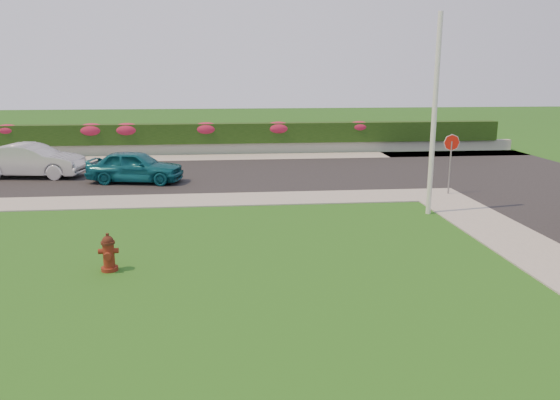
{
  "coord_description": "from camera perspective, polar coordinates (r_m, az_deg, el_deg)",
  "views": [
    {
      "loc": [
        -0.8,
        -10.2,
        4.48
      ],
      "look_at": [
        0.74,
        4.98,
        0.9
      ],
      "focal_mm": 35.0,
      "sensor_mm": 36.0,
      "label": 1
    }
  ],
  "objects": [
    {
      "name": "sidewalk_far",
      "position": [
        20.39,
        -20.41,
        -0.27
      ],
      "size": [
        24.0,
        2.0,
        0.04
      ],
      "primitive_type": "cube",
      "color": "gray",
      "rests_on": "ground"
    },
    {
      "name": "hedge",
      "position": [
        30.98,
        -6.17,
        6.96
      ],
      "size": [
        32.0,
        0.9,
        1.1
      ],
      "primitive_type": "cube",
      "color": "black",
      "rests_on": "retaining_wall"
    },
    {
      "name": "flower_clump_d",
      "position": [
        30.87,
        -7.73,
        7.38
      ],
      "size": [
        1.48,
        0.95,
        0.74
      ],
      "primitive_type": "ellipsoid",
      "color": "#C32142",
      "rests_on": "hedge"
    },
    {
      "name": "ground",
      "position": [
        11.17,
        -1.22,
        -10.44
      ],
      "size": [
        120.0,
        120.0,
        0.0
      ],
      "primitive_type": "plane",
      "color": "black",
      "rests_on": "ground"
    },
    {
      "name": "curb_corner",
      "position": [
        21.2,
        15.95,
        0.54
      ],
      "size": [
        2.0,
        2.0,
        0.04
      ],
      "primitive_type": "cube",
      "color": "gray",
      "rests_on": "ground"
    },
    {
      "name": "sedan_teal",
      "position": [
        23.25,
        -14.88,
        3.41
      ],
      "size": [
        4.12,
        2.28,
        1.33
      ],
      "primitive_type": "imported",
      "rotation": [
        0.0,
        0.0,
        1.38
      ],
      "color": "#0C515F",
      "rests_on": "street_far"
    },
    {
      "name": "flower_clump_a",
      "position": [
        32.97,
        -26.57,
        6.55
      ],
      "size": [
        1.28,
        0.82,
        0.64
      ],
      "primitive_type": "ellipsoid",
      "color": "#C32142",
      "rests_on": "hedge"
    },
    {
      "name": "sedan_silver",
      "position": [
        25.91,
        -24.52,
        3.77
      ],
      "size": [
        4.58,
        2.11,
        1.45
      ],
      "primitive_type": "imported",
      "rotation": [
        0.0,
        0.0,
        1.44
      ],
      "color": "#B8BAC0",
      "rests_on": "street_far"
    },
    {
      "name": "retaining_wall",
      "position": [
        30.99,
        -6.13,
        5.38
      ],
      "size": [
        34.0,
        0.4,
        0.6
      ],
      "primitive_type": "cube",
      "color": "gray",
      "rests_on": "ground"
    },
    {
      "name": "flower_clump_b",
      "position": [
        31.69,
        -19.07,
        6.91
      ],
      "size": [
        1.52,
        0.98,
        0.76
      ],
      "primitive_type": "ellipsoid",
      "color": "#C32142",
      "rests_on": "hedge"
    },
    {
      "name": "stop_sign",
      "position": [
        21.14,
        17.45,
        4.94
      ],
      "size": [
        0.62,
        0.06,
        2.27
      ],
      "rotation": [
        0.0,
        0.0,
        -0.38
      ],
      "color": "slate",
      "rests_on": "ground"
    },
    {
      "name": "street_far",
      "position": [
        24.97,
        -15.39,
        2.44
      ],
      "size": [
        26.0,
        8.0,
        0.04
      ],
      "primitive_type": "cube",
      "color": "black",
      "rests_on": "ground"
    },
    {
      "name": "fire_hydrant",
      "position": [
        13.2,
        -17.48,
        -5.32
      ],
      "size": [
        0.46,
        0.43,
        0.9
      ],
      "rotation": [
        0.0,
        0.0,
        0.07
      ],
      "color": "#52190C",
      "rests_on": "ground"
    },
    {
      "name": "flower_clump_f",
      "position": [
        31.78,
        8.23,
        7.59
      ],
      "size": [
        1.3,
        0.83,
        0.65
      ],
      "primitive_type": "ellipsoid",
      "color": "#C32142",
      "rests_on": "hedge"
    },
    {
      "name": "flower_clump_c",
      "position": [
        31.31,
        -15.69,
        7.07
      ],
      "size": [
        1.52,
        0.98,
        0.76
      ],
      "primitive_type": "ellipsoid",
      "color": "#C32142",
      "rests_on": "hedge"
    },
    {
      "name": "flower_clump_e",
      "position": [
        31.0,
        -0.2,
        7.51
      ],
      "size": [
        1.49,
        0.96,
        0.75
      ],
      "primitive_type": "ellipsoid",
      "color": "#C32142",
      "rests_on": "hedge"
    },
    {
      "name": "utility_pole",
      "position": [
        17.88,
        15.81,
        8.4
      ],
      "size": [
        0.16,
        0.16,
        6.27
      ],
      "primitive_type": "cylinder",
      "color": "silver",
      "rests_on": "ground"
    },
    {
      "name": "sidewalk_beyond",
      "position": [
        29.54,
        -6.12,
        4.45
      ],
      "size": [
        34.0,
        2.0,
        0.04
      ],
      "primitive_type": "cube",
      "color": "gray",
      "rests_on": "ground"
    }
  ]
}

